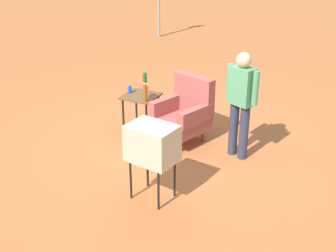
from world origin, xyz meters
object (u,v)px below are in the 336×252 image
side_table (141,101)px  soda_can_blue (130,89)px  tv_on_stand (152,144)px  bottle_tall_amber (145,93)px  person_standing (241,99)px  bottle_wine_green (145,82)px  flower_vase (146,90)px  armchair (185,112)px

side_table → soda_can_blue: soda_can_blue is taller
side_table → tv_on_stand: 2.11m
bottle_tall_amber → person_standing: bearing=1.9°
bottle_wine_green → flower_vase: (0.19, -0.32, -0.01)m
side_table → person_standing: 1.84m
bottle_wine_green → person_standing: bearing=-12.6°
armchair → bottle_tall_amber: armchair is taller
tv_on_stand → armchair: bearing=100.8°
person_standing → bottle_tall_amber: 1.59m
bottle_tall_amber → flower_vase: bearing=114.3°
flower_vase → bottle_wine_green: bearing=120.4°
person_standing → flower_vase: 1.65m
soda_can_blue → bottle_wine_green: bearing=47.8°
bottle_wine_green → flower_vase: bottle_wine_green is taller
tv_on_stand → person_standing: size_ratio=0.63×
person_standing → bottle_tall_amber: (-1.58, -0.05, -0.14)m
side_table → soda_can_blue: size_ratio=5.30×
armchair → side_table: armchair is taller
side_table → tv_on_stand: tv_on_stand is taller
bottle_tall_amber → soda_can_blue: size_ratio=2.46×
person_standing → soda_can_blue: 2.04m
person_standing → soda_can_blue: bearing=174.3°
side_table → flower_vase: bearing=-30.1°
armchair → flower_vase: 0.74m
tv_on_stand → bottle_tall_amber: size_ratio=3.43×
bottle_tall_amber → soda_can_blue: 0.52m
bottle_wine_green → soda_can_blue: (-0.19, -0.21, -0.10)m
tv_on_stand → bottle_tall_amber: 1.80m
bottle_wine_green → flower_vase: bearing=-59.6°
armchair → soda_can_blue: 1.07m
armchair → soda_can_blue: (-1.05, 0.03, 0.21)m
side_table → person_standing: size_ratio=0.39×
armchair → person_standing: size_ratio=0.65×
bottle_tall_amber → bottle_wine_green: bearing=118.6°
armchair → tv_on_stand: size_ratio=1.03×
person_standing → bottle_tall_amber: person_standing is taller
armchair → side_table: bearing=179.6°
armchair → bottle_wine_green: bearing=164.3°
armchair → soda_can_blue: bearing=178.1°
side_table → person_standing: bearing=-5.5°
tv_on_stand → person_standing: person_standing is taller
side_table → bottle_tall_amber: bottle_tall_amber is taller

